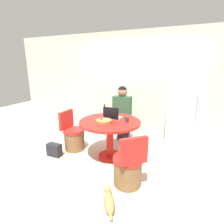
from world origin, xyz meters
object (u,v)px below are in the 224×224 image
object	(u,v)px
handbag	(54,150)
chair_left_side	(73,137)
chair_near_right_corner	(128,168)
person_seated	(123,112)
fruit_bowl	(104,121)
refrigerator	(185,108)
cat	(109,201)
laptop	(113,116)
bottle	(104,112)
dining_table	(110,130)

from	to	relation	value
handbag	chair_left_side	bearing A→B (deg)	66.50
chair_near_right_corner	person_seated	distance (m)	1.65
person_seated	fruit_bowl	size ratio (longest dim) A/B	4.54
refrigerator	chair_near_right_corner	xyz separation A→B (m)	(-0.70, -1.70, -0.62)
cat	chair_near_right_corner	bearing A→B (deg)	-40.36
laptop	person_seated	bearing A→B (deg)	-87.94
chair_near_right_corner	cat	xyz separation A→B (m)	(-0.09, -0.51, -0.20)
refrigerator	laptop	distance (m)	1.58
chair_near_right_corner	handbag	distance (m)	1.68
person_seated	fruit_bowl	world-z (taller)	person_seated
person_seated	cat	bearing A→B (deg)	105.30
fruit_bowl	bottle	size ratio (longest dim) A/B	1.16
chair_left_side	person_seated	xyz separation A→B (m)	(0.84, 0.79, 0.46)
person_seated	bottle	xyz separation A→B (m)	(-0.20, -0.56, 0.12)
refrigerator	dining_table	world-z (taller)	refrigerator
handbag	cat	bearing A→B (deg)	-25.95
person_seated	cat	distance (m)	2.14
cat	refrigerator	bearing A→B (deg)	-49.84
handbag	bottle	bearing A→B (deg)	37.75
chair_left_side	cat	xyz separation A→B (m)	(1.38, -1.18, -0.20)
fruit_bowl	dining_table	bearing A→B (deg)	68.59
cat	dining_table	bearing A→B (deg)	-6.92
fruit_bowl	bottle	world-z (taller)	bottle
chair_left_side	bottle	distance (m)	0.90
chair_near_right_corner	person_seated	world-z (taller)	person_seated
person_seated	handbag	bearing A→B (deg)	49.66
dining_table	handbag	size ratio (longest dim) A/B	3.89
bottle	laptop	bearing A→B (deg)	-19.33
chair_left_side	person_seated	world-z (taller)	person_seated
chair_left_side	chair_near_right_corner	world-z (taller)	same
chair_left_side	bottle	bearing A→B (deg)	-69.88
chair_left_side	person_seated	bearing A→B (deg)	-45.99
refrigerator	laptop	bearing A→B (deg)	-145.69
laptop	handbag	size ratio (longest dim) A/B	1.05
fruit_bowl	handbag	size ratio (longest dim) A/B	0.99
chair_left_side	fruit_bowl	world-z (taller)	fruit_bowl
fruit_bowl	cat	world-z (taller)	fruit_bowl
refrigerator	cat	size ratio (longest dim) A/B	3.92
bottle	cat	size ratio (longest dim) A/B	0.55
fruit_bowl	laptop	bearing A→B (deg)	81.91
chair_left_side	fruit_bowl	distance (m)	0.99
chair_near_right_corner	fruit_bowl	bearing A→B (deg)	-80.39
refrigerator	cat	distance (m)	2.49
refrigerator	laptop	size ratio (longest dim) A/B	5.76
chair_left_side	handbag	bearing A→B (deg)	157.37
laptop	cat	world-z (taller)	laptop
refrigerator	fruit_bowl	world-z (taller)	refrigerator
laptop	handbag	distance (m)	1.37
dining_table	chair_near_right_corner	distance (m)	0.93
dining_table	cat	size ratio (longest dim) A/B	2.53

